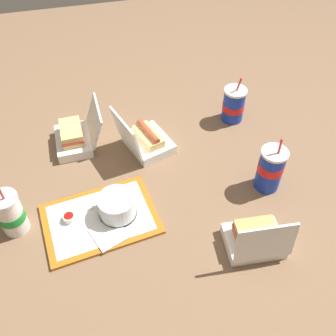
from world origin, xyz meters
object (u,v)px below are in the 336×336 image
at_px(plastic_fork, 78,212).
at_px(clamshell_hotdog_corner, 146,140).
at_px(clamshell_sandwich_back, 75,136).
at_px(food_tray, 100,219).
at_px(soda_cup_center, 234,105).
at_px(soda_cup_corner, 10,214).
at_px(cake_container, 117,206).
at_px(clamshell_sandwich_front, 255,238).
at_px(soda_cup_right, 270,169).
at_px(ketchup_cup, 69,218).

bearing_deg(plastic_fork, clamshell_hotdog_corner, 32.10).
relative_size(clamshell_hotdog_corner, clamshell_sandwich_back, 1.19).
height_order(food_tray, soda_cup_center, soda_cup_center).
height_order(soda_cup_corner, soda_cup_center, soda_cup_corner).
xyz_separation_m(clamshell_sandwich_back, soda_cup_corner, (-0.23, -0.36, 0.03)).
bearing_deg(cake_container, food_tray, -176.91).
height_order(food_tray, clamshell_sandwich_front, clamshell_sandwich_front).
bearing_deg(soda_cup_corner, clamshell_sandwich_front, -19.59).
bearing_deg(soda_cup_corner, soda_cup_right, -2.28).
relative_size(cake_container, soda_cup_corner, 0.58).
xyz_separation_m(food_tray, clamshell_sandwich_front, (0.46, -0.22, 0.04)).
distance_m(soda_cup_right, soda_cup_center, 0.39).
height_order(clamshell_sandwich_back, soda_cup_right, soda_cup_right).
xyz_separation_m(cake_container, clamshell_sandwich_front, (0.39, -0.22, -0.01)).
bearing_deg(soda_cup_center, soda_cup_right, -92.47).
distance_m(plastic_fork, soda_cup_right, 0.67).
bearing_deg(soda_cup_center, ketchup_cup, -152.41).
xyz_separation_m(food_tray, plastic_fork, (-0.07, 0.04, 0.01)).
bearing_deg(clamshell_hotdog_corner, plastic_fork, -137.53).
relative_size(ketchup_cup, clamshell_sandwich_back, 0.21).
bearing_deg(food_tray, clamshell_sandwich_front, -25.85).
relative_size(clamshell_hotdog_corner, soda_cup_center, 1.10).
height_order(food_tray, ketchup_cup, ketchup_cup).
height_order(food_tray, soda_cup_right, soda_cup_right).
xyz_separation_m(plastic_fork, clamshell_sandwich_back, (0.02, 0.35, 0.03)).
xyz_separation_m(cake_container, clamshell_sandwich_back, (-0.11, 0.39, -0.01)).
bearing_deg(plastic_fork, clamshell_sandwich_front, -36.70).
bearing_deg(soda_cup_right, clamshell_hotdog_corner, 141.46).
bearing_deg(soda_cup_right, soda_cup_center, 87.53).
bearing_deg(cake_container, clamshell_sandwich_front, -29.65).
relative_size(soda_cup_corner, soda_cup_center, 1.04).
bearing_deg(clamshell_sandwich_front, plastic_fork, 153.67).
xyz_separation_m(ketchup_cup, soda_cup_corner, (-0.17, 0.02, 0.05)).
bearing_deg(plastic_fork, ketchup_cup, -153.62).
distance_m(clamshell_sandwich_front, soda_cup_right, 0.27).
height_order(clamshell_sandwich_front, soda_cup_center, soda_cup_center).
distance_m(food_tray, clamshell_hotdog_corner, 0.38).
relative_size(cake_container, soda_cup_right, 0.55).
distance_m(food_tray, plastic_fork, 0.08).
height_order(ketchup_cup, clamshell_hotdog_corner, clamshell_hotdog_corner).
height_order(plastic_fork, clamshell_sandwich_back, clamshell_sandwich_back).
bearing_deg(clamshell_sandwich_front, ketchup_cup, 156.89).
bearing_deg(ketchup_cup, clamshell_hotdog_corner, 41.97).
distance_m(cake_container, clamshell_hotdog_corner, 0.34).
bearing_deg(soda_cup_corner, clamshell_sandwich_back, 57.53).
xyz_separation_m(plastic_fork, clamshell_sandwich_front, (0.52, -0.26, 0.03)).
relative_size(soda_cup_right, soda_cup_corner, 1.06).
bearing_deg(clamshell_sandwich_back, soda_cup_center, -0.25).
height_order(cake_container, clamshell_hotdog_corner, clamshell_hotdog_corner).
xyz_separation_m(plastic_fork, soda_cup_right, (0.67, -0.04, 0.07)).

